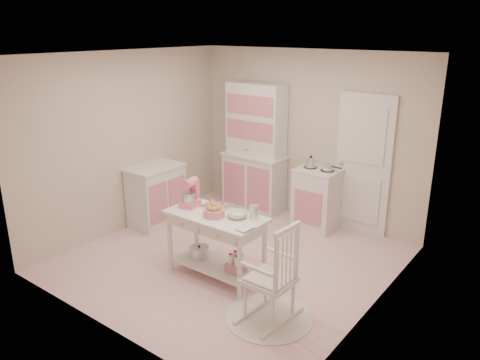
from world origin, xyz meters
name	(u,v)px	position (x,y,z in m)	size (l,w,h in m)	color
room_shell	(230,136)	(0.00, 0.00, 1.65)	(3.84, 3.84, 2.62)	pink
door	(363,165)	(0.95, 1.87, 1.02)	(0.82, 0.05, 2.04)	silver
hutch	(254,148)	(-0.81, 1.66, 1.04)	(1.06, 0.50, 2.08)	silver
stove	(317,198)	(0.39, 1.61, 0.46)	(0.62, 0.57, 0.92)	silver
base_cabinet	(156,195)	(-1.63, 0.24, 0.46)	(0.54, 0.84, 0.92)	silver
lace_rug	(269,317)	(1.13, -0.78, 0.01)	(0.92, 0.92, 0.01)	white
rocking_chair	(270,271)	(1.13, -0.78, 0.55)	(0.48, 0.72, 1.10)	silver
work_table	(216,245)	(0.12, -0.43, 0.40)	(1.20, 0.60, 0.80)	silver
stand_mixer	(190,193)	(-0.30, -0.41, 0.97)	(0.20, 0.28, 0.34)	#F76883
cookie_tray	(216,207)	(-0.03, -0.25, 0.81)	(0.34, 0.24, 0.02)	silver
bread_basket	(214,213)	(0.14, -0.48, 0.85)	(0.25, 0.25, 0.09)	#D07785
mixing_bowl	(237,215)	(0.38, -0.35, 0.84)	(0.24, 0.24, 0.07)	silver
metal_pitcher	(254,212)	(0.56, -0.27, 0.89)	(0.10, 0.10, 0.17)	silver
recipe_book	(240,227)	(0.57, -0.55, 0.81)	(0.15, 0.20, 0.02)	silver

